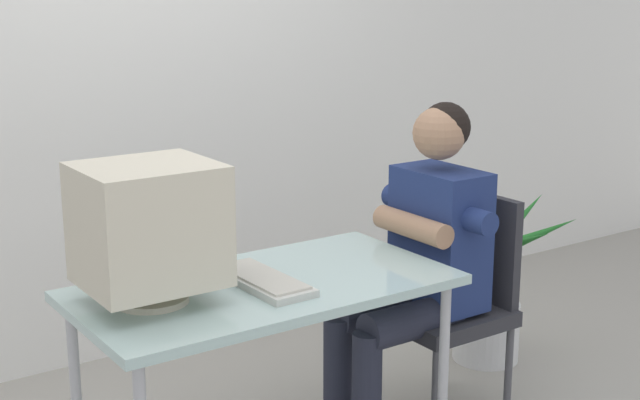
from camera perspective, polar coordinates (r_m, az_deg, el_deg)
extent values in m
cube|color=silver|center=(4.20, -10.23, 10.71)|extent=(8.00, 0.10, 3.00)
cylinder|color=#B7B7BC|center=(3.24, 7.83, -11.10)|extent=(0.04, 0.04, 0.70)
cylinder|color=#B7B7BC|center=(3.62, 2.04, -8.25)|extent=(0.04, 0.04, 0.70)
cube|color=silver|center=(2.98, -3.56, -5.56)|extent=(1.25, 0.66, 0.03)
cylinder|color=beige|center=(2.84, -10.61, -6.22)|extent=(0.23, 0.23, 0.02)
cylinder|color=beige|center=(2.83, -10.64, -5.60)|extent=(0.06, 0.06, 0.04)
cube|color=beige|center=(2.77, -10.83, -1.53)|extent=(0.40, 0.36, 0.37)
cube|color=black|center=(2.86, -7.02, -0.92)|extent=(0.01, 0.31, 0.30)
cube|color=silver|center=(2.96, -3.69, -5.15)|extent=(0.17, 0.42, 0.02)
cube|color=beige|center=(2.95, -3.70, -4.86)|extent=(0.14, 0.38, 0.01)
cylinder|color=#4C4C51|center=(3.43, 7.33, -12.42)|extent=(0.03, 0.03, 0.40)
cylinder|color=#4C4C51|center=(3.67, 11.87, -10.76)|extent=(0.03, 0.03, 0.40)
cylinder|color=#4C4C51|center=(3.69, 3.31, -10.34)|extent=(0.03, 0.03, 0.40)
cylinder|color=#4C4C51|center=(3.92, 7.78, -8.96)|extent=(0.03, 0.03, 0.40)
cube|color=#2D2D33|center=(3.58, 7.69, -7.19)|extent=(0.44, 0.44, 0.06)
cube|color=#2D2D33|center=(3.64, 10.17, -2.87)|extent=(0.04, 0.40, 0.43)
cube|color=navy|center=(3.47, 7.61, -2.37)|extent=(0.22, 0.36, 0.53)
sphere|color=#A57A5B|center=(3.37, 7.57, 4.22)|extent=(0.20, 0.20, 0.20)
sphere|color=black|center=(3.38, 7.96, 4.60)|extent=(0.19, 0.19, 0.19)
cylinder|color=#262838|center=(3.36, 5.86, -7.66)|extent=(0.41, 0.14, 0.14)
cylinder|color=#262838|center=(3.49, 3.93, -6.79)|extent=(0.41, 0.14, 0.14)
cylinder|color=#262838|center=(3.34, 2.98, -12.30)|extent=(0.11, 0.11, 0.48)
cylinder|color=#262838|center=(3.47, 1.13, -11.24)|extent=(0.11, 0.11, 0.48)
cylinder|color=navy|center=(3.28, 9.89, -1.30)|extent=(0.09, 0.14, 0.09)
cylinder|color=navy|center=(3.58, 5.17, 0.13)|extent=(0.09, 0.14, 0.09)
cylinder|color=#A57A5B|center=(3.36, 5.87, -1.67)|extent=(0.09, 0.36, 0.09)
cylinder|color=silver|center=(4.26, 10.50, -8.16)|extent=(0.30, 0.30, 0.27)
cylinder|color=brown|center=(4.17, 10.65, -4.87)|extent=(0.04, 0.04, 0.24)
cone|color=#24722A|center=(4.21, 12.19, -1.62)|extent=(0.42, 0.09, 0.32)
cone|color=#24722A|center=(4.23, 10.92, -1.20)|extent=(0.32, 0.31, 0.39)
cone|color=#24722A|center=(4.20, 8.98, -1.75)|extent=(0.13, 0.44, 0.30)
cone|color=#24722A|center=(4.10, 8.65, -1.93)|extent=(0.33, 0.34, 0.35)
cone|color=#24722A|center=(3.99, 9.18, -2.70)|extent=(0.45, 0.11, 0.26)
cone|color=#24722A|center=(3.95, 10.98, -2.78)|extent=(0.30, 0.39, 0.33)
cone|color=#24722A|center=(3.99, 12.19, -2.79)|extent=(0.12, 0.44, 0.28)
cone|color=#24722A|center=(4.14, 13.07, -2.38)|extent=(0.36, 0.36, 0.30)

